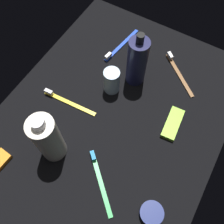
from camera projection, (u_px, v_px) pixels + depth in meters
ground_plane at (112, 117)px, 76.04cm from camera, size 84.00×64.00×1.20cm
lotion_bottle at (137, 62)px, 74.13cm from camera, size 6.09×6.09×19.62cm
bodywash_bottle at (48, 139)px, 62.75cm from camera, size 6.81×6.81×19.58cm
deodorant_stick at (112, 81)px, 76.16cm from camera, size 4.95×4.95×8.64cm
toothbrush_green at (100, 179)px, 66.49cm from camera, size 12.95×14.17×2.10cm
toothbrush_brown at (178, 72)px, 82.28cm from camera, size 12.38×14.65×2.10cm
toothbrush_blue at (120, 46)px, 87.16cm from camera, size 17.97×3.92×2.10cm
toothbrush_yellow at (67, 101)px, 77.23cm from camera, size 2.37×18.04×2.10cm
snack_bar_lime at (173, 124)px, 73.63cm from camera, size 10.72×4.93×1.50cm
cream_tin_left at (151, 213)px, 62.22cm from camera, size 6.04×6.04×2.09cm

